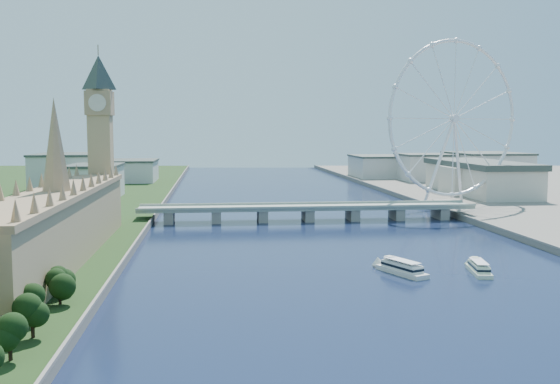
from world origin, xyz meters
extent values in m
cube|color=tan|center=(-128.00, 170.00, 17.00)|extent=(24.00, 200.00, 28.00)
cone|color=#937A59|center=(-128.00, 170.00, 53.00)|extent=(12.00, 12.00, 40.00)
cube|color=tan|center=(-128.00, 278.00, 43.00)|extent=(13.00, 13.00, 80.00)
cube|color=#937A59|center=(-128.00, 278.00, 75.00)|extent=(15.00, 15.00, 14.00)
pyramid|color=#2D3833|center=(-128.00, 278.00, 103.00)|extent=(20.02, 20.02, 20.00)
cube|color=gray|center=(0.00, 300.00, 8.50)|extent=(220.00, 22.00, 2.00)
cube|color=gray|center=(-90.00, 300.00, 3.75)|extent=(6.00, 20.00, 7.50)
cube|color=gray|center=(-60.00, 300.00, 3.75)|extent=(6.00, 20.00, 7.50)
cube|color=gray|center=(-30.00, 300.00, 3.75)|extent=(6.00, 20.00, 7.50)
cube|color=gray|center=(0.00, 300.00, 3.75)|extent=(6.00, 20.00, 7.50)
cube|color=gray|center=(30.00, 300.00, 3.75)|extent=(6.00, 20.00, 7.50)
cube|color=gray|center=(60.00, 300.00, 3.75)|extent=(6.00, 20.00, 7.50)
cube|color=gray|center=(90.00, 300.00, 3.75)|extent=(6.00, 20.00, 7.50)
torus|color=silver|center=(120.00, 355.00, 68.00)|extent=(113.60, 39.12, 118.60)
cylinder|color=silver|center=(120.00, 355.00, 68.00)|extent=(7.25, 6.61, 6.00)
cube|color=gray|center=(117.00, 365.00, 4.00)|extent=(14.00, 10.00, 2.00)
cube|color=beige|center=(-160.00, 430.00, 16.00)|extent=(40.00, 60.00, 26.00)
cube|color=beige|center=(-200.00, 520.00, 19.00)|extent=(60.00, 80.00, 32.00)
cube|color=beige|center=(-150.00, 600.00, 14.00)|extent=(50.00, 70.00, 22.00)
cube|color=beige|center=(180.00, 580.00, 17.00)|extent=(60.00, 60.00, 28.00)
cube|color=beige|center=(240.00, 560.00, 18.00)|extent=(70.00, 90.00, 30.00)
cube|color=beige|center=(140.00, 640.00, 15.00)|extent=(60.00, 80.00, 24.00)
camera|label=1|loc=(-61.79, -102.26, 58.85)|focal=40.00mm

